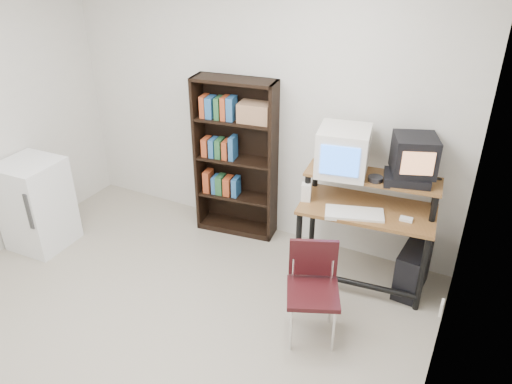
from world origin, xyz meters
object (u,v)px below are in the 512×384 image
at_px(computer_desk, 367,213).
at_px(bookshelf, 237,156).
at_px(crt_tv, 414,155).
at_px(school_chair, 313,282).
at_px(crt_monitor, 343,151).
at_px(pc_tower, 412,269).
at_px(mini_fridge, 37,204).

bearing_deg(computer_desk, bookshelf, 164.11).
height_order(crt_tv, bookshelf, bookshelf).
relative_size(school_chair, bookshelf, 0.48).
bearing_deg(crt_monitor, bookshelf, 160.58).
distance_m(pc_tower, bookshelf, 1.93).
xyz_separation_m(crt_monitor, crt_tv, (0.55, 0.09, 0.04)).
relative_size(pc_tower, mini_fridge, 0.51).
bearing_deg(pc_tower, mini_fridge, -160.30).
height_order(crt_tv, pc_tower, crt_tv).
xyz_separation_m(computer_desk, crt_tv, (0.28, 0.15, 0.53)).
distance_m(crt_monitor, crt_tv, 0.56).
bearing_deg(school_chair, crt_tv, 42.14).
distance_m(computer_desk, crt_tv, 0.62).
bearing_deg(crt_tv, pc_tower, -56.93).
bearing_deg(crt_monitor, school_chair, -92.99).
distance_m(computer_desk, school_chair, 0.86).
distance_m(computer_desk, crt_monitor, 0.56).
relative_size(computer_desk, crt_monitor, 2.42).
bearing_deg(computer_desk, crt_tv, 21.51).
distance_m(crt_monitor, pc_tower, 1.19).
bearing_deg(computer_desk, pc_tower, -1.48).
xyz_separation_m(computer_desk, school_chair, (-0.16, -0.82, -0.21)).
relative_size(bookshelf, mini_fridge, 1.80).
bearing_deg(school_chair, crt_monitor, 73.93).
height_order(crt_monitor, crt_tv, same).
bearing_deg(bookshelf, mini_fridge, -152.39).
bearing_deg(crt_tv, mini_fridge, 176.79).
relative_size(crt_monitor, mini_fridge, 0.54).
xyz_separation_m(crt_tv, bookshelf, (-1.66, 0.09, -0.38)).
distance_m(computer_desk, pc_tower, 0.64).
distance_m(crt_monitor, mini_fridge, 2.95).
distance_m(pc_tower, school_chair, 1.07).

